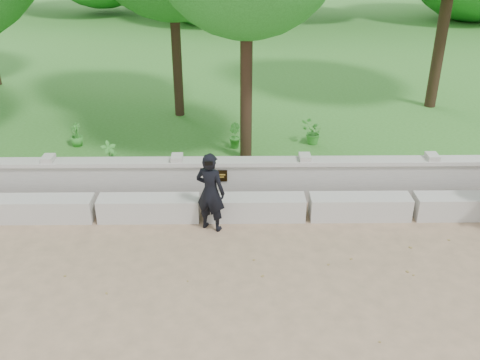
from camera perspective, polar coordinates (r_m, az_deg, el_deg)
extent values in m
plane|color=tan|center=(8.69, -4.70, -10.51)|extent=(80.00, 80.00, 0.00)
cube|color=#346D22|center=(21.52, -2.36, 13.01)|extent=(40.00, 22.00, 0.25)
cube|color=beige|center=(10.76, -20.27, -2.89)|extent=(1.90, 0.45, 0.45)
cube|color=beige|center=(10.26, -9.68, -2.97)|extent=(1.90, 0.45, 0.45)
cube|color=beige|center=(10.14, 1.57, -2.95)|extent=(1.90, 0.45, 0.45)
cube|color=beige|center=(10.41, 12.66, -2.81)|extent=(1.90, 0.45, 0.45)
cube|color=beige|center=(11.04, 22.83, -2.60)|extent=(1.90, 0.45, 0.45)
cube|color=#B8B5AE|center=(10.68, -3.93, -0.24)|extent=(12.50, 0.25, 0.82)
cube|color=beige|center=(10.48, -4.00, 1.95)|extent=(12.50, 0.35, 0.08)
cube|color=black|center=(10.44, -2.36, 0.44)|extent=(0.36, 0.02, 0.24)
imported|color=black|center=(9.56, -3.17, -1.29)|extent=(0.65, 0.55, 1.51)
cube|color=black|center=(8.98, -3.36, 1.78)|extent=(0.14, 0.07, 0.07)
cylinder|color=#382619|center=(14.33, -6.81, 13.99)|extent=(0.25, 0.25, 3.74)
cylinder|color=#382619|center=(11.42, 0.67, 11.06)|extent=(0.26, 0.26, 3.81)
cylinder|color=#382619|center=(15.82, 20.85, 15.18)|extent=(0.31, 0.31, 4.53)
imported|color=green|center=(11.74, -13.73, 2.52)|extent=(0.42, 0.38, 0.65)
imported|color=green|center=(12.55, -0.62, 4.76)|extent=(0.37, 0.40, 0.59)
imported|color=green|center=(12.85, 7.73, 5.01)|extent=(0.65, 0.61, 0.57)
imported|color=green|center=(13.21, -17.07, 4.66)|extent=(0.42, 0.43, 0.57)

